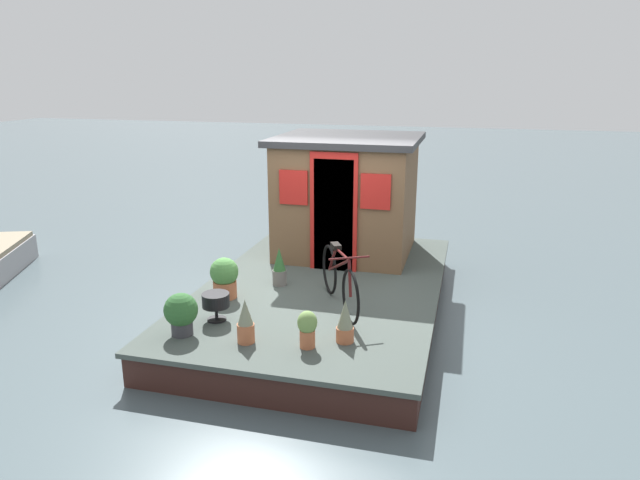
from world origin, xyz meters
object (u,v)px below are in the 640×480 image
object	(u,v)px
potted_plant_lavender	(224,277)
potted_plant_basil	(345,322)
charcoal_grill	(216,301)
potted_plant_succulent	(279,267)
potted_plant_geranium	(245,322)
houseboat_cabin	(347,195)
potted_plant_fern	(181,312)
potted_plant_ivy	(307,328)
bicycle	(339,279)

from	to	relation	value
potted_plant_lavender	potted_plant_basil	bearing A→B (deg)	-115.62
potted_plant_lavender	charcoal_grill	size ratio (longest dim) A/B	1.59
potted_plant_succulent	potted_plant_geranium	bearing A→B (deg)	-173.18
houseboat_cabin	charcoal_grill	size ratio (longest dim) A/B	6.54
potted_plant_basil	potted_plant_fern	size ratio (longest dim) A/B	1.00
houseboat_cabin	potted_plant_succulent	bearing A→B (deg)	161.80
potted_plant_succulent	potted_plant_ivy	distance (m)	1.98
bicycle	potted_plant_basil	world-z (taller)	bicycle
potted_plant_lavender	charcoal_grill	bearing A→B (deg)	-164.20
potted_plant_fern	potted_plant_ivy	world-z (taller)	potted_plant_fern
houseboat_cabin	potted_plant_geranium	distance (m)	3.69
houseboat_cabin	potted_plant_fern	size ratio (longest dim) A/B	4.55
potted_plant_ivy	charcoal_grill	xyz separation A→B (m)	(0.40, 1.27, 0.01)
potted_plant_lavender	houseboat_cabin	bearing A→B (deg)	-25.25
potted_plant_ivy	charcoal_grill	distance (m)	1.33
charcoal_grill	potted_plant_ivy	bearing A→B (deg)	-107.62
potted_plant_basil	houseboat_cabin	bearing A→B (deg)	11.94
potted_plant_lavender	potted_plant_fern	bearing A→B (deg)	179.31
potted_plant_basil	charcoal_grill	xyz separation A→B (m)	(0.17, 1.64, 0.01)
houseboat_cabin	potted_plant_lavender	xyz separation A→B (m)	(-2.42, 1.14, -0.68)
charcoal_grill	potted_plant_geranium	bearing A→B (deg)	-129.01
potted_plant_succulent	potted_plant_ivy	size ratio (longest dim) A/B	1.29
bicycle	potted_plant_lavender	size ratio (longest dim) A/B	2.73
potted_plant_basil	charcoal_grill	bearing A→B (deg)	84.24
potted_plant_fern	potted_plant_lavender	xyz separation A→B (m)	(1.18, -0.01, 0.02)
potted_plant_basil	charcoal_grill	world-z (taller)	potted_plant_basil
potted_plant_fern	potted_plant_geranium	xyz separation A→B (m)	(0.00, -0.79, -0.03)
potted_plant_basil	charcoal_grill	distance (m)	1.65
bicycle	charcoal_grill	xyz separation A→B (m)	(-0.79, 1.35, -0.13)
potted_plant_succulent	potted_plant_geranium	world-z (taller)	potted_plant_succulent
potted_plant_lavender	potted_plant_ivy	world-z (taller)	potted_plant_lavender
potted_plant_ivy	potted_plant_geranium	distance (m)	0.70
potted_plant_fern	potted_plant_lavender	size ratio (longest dim) A/B	0.90
potted_plant_geranium	potted_plant_succulent	bearing A→B (deg)	6.82
potted_plant_lavender	charcoal_grill	distance (m)	0.75
potted_plant_lavender	potted_plant_geranium	distance (m)	1.41
potted_plant_ivy	potted_plant_succulent	bearing A→B (deg)	27.52
potted_plant_succulent	potted_plant_lavender	world-z (taller)	potted_plant_lavender
potted_plant_succulent	potted_plant_lavender	xyz separation A→B (m)	(-0.64, 0.56, 0.03)
potted_plant_geranium	potted_plant_ivy	bearing A→B (deg)	-85.22
charcoal_grill	houseboat_cabin	bearing A→B (deg)	-16.65
potted_plant_basil	potted_plant_fern	world-z (taller)	same
bicycle	potted_plant_geranium	world-z (taller)	bicycle
potted_plant_fern	houseboat_cabin	bearing A→B (deg)	-17.79
potted_plant_succulent	potted_plant_geranium	distance (m)	1.83
houseboat_cabin	bicycle	world-z (taller)	houseboat_cabin
potted_plant_basil	potted_plant_geranium	world-z (taller)	potted_plant_geranium
houseboat_cabin	bicycle	bearing A→B (deg)	-170.05
potted_plant_basil	potted_plant_ivy	bearing A→B (deg)	122.70
bicycle	potted_plant_fern	distance (m)	2.01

